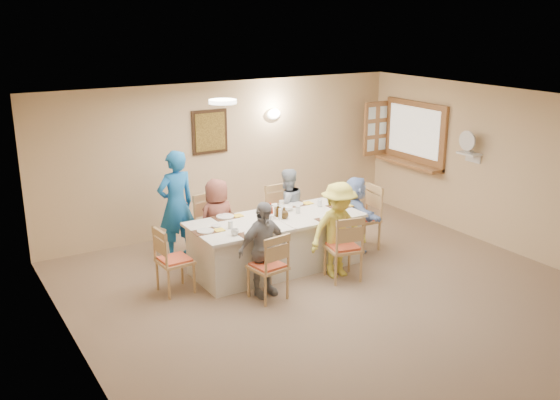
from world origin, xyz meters
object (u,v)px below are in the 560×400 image
dining_table (276,243)px  chair_front_right (343,247)px  chair_back_left (214,227)px  chair_left_end (175,259)px  diner_front_left (263,249)px  diner_back_right (287,208)px  diner_front_right (338,230)px  chair_front_left (268,265)px  diner_back_left (218,221)px  chair_back_right (283,216)px  desk_fan (469,145)px  condiment_ketchup (270,211)px  serving_hatch (415,134)px  diner_right_end (355,214)px  chair_right_end (362,218)px  caregiver (176,205)px

dining_table → chair_front_right: bearing=-53.1°
chair_back_left → chair_left_end: chair_back_left is taller
chair_left_end → diner_front_left: (0.95, -0.68, 0.18)m
diner_back_right → diner_front_right: (0.00, -1.36, 0.05)m
chair_left_end → diner_front_right: size_ratio=0.67×
chair_front_left → diner_back_left: diner_back_left is taller
chair_back_left → diner_back_right: size_ratio=0.78×
chair_back_right → diner_back_right: (0.00, -0.12, 0.16)m
desk_fan → diner_front_left: size_ratio=0.24×
chair_back_left → condiment_ketchup: size_ratio=4.26×
desk_fan → diner_back_left: desk_fan is taller
chair_front_right → desk_fan: bearing=-160.2°
chair_front_left → diner_back_left: 1.49m
serving_hatch → diner_right_end: serving_hatch is taller
serving_hatch → chair_right_end: bearing=-153.8°
diner_back_right → condiment_ketchup: size_ratio=5.44×
chair_back_right → chair_back_left: bearing=178.4°
dining_table → chair_right_end: bearing=0.0°
diner_front_right → condiment_ketchup: bearing=136.4°
diner_front_left → caregiver: bearing=96.8°
serving_hatch → chair_left_end: 5.17m
chair_back_right → chair_right_end: chair_right_end is taller
chair_back_right → diner_right_end: bearing=-45.9°
serving_hatch → desk_fan: (-0.11, -1.35, 0.05)m
condiment_ketchup → chair_left_end: bearing=-178.5°
chair_right_end → diner_front_left: bearing=-67.6°
chair_right_end → chair_back_right: bearing=-125.3°
chair_back_right → diner_back_right: diner_back_right is taller
diner_back_right → diner_right_end: bearing=141.6°
diner_back_right → desk_fan: bearing=159.1°
chair_back_left → diner_front_right: 1.91m
chair_front_left → chair_left_end: chair_left_end is taller
chair_left_end → chair_front_right: bearing=-114.0°
diner_front_right → serving_hatch: bearing=32.8°
chair_front_right → diner_back_right: (0.00, 1.48, 0.16)m
chair_front_left → chair_left_end: 1.24m
chair_back_left → chair_front_right: bearing=-64.6°
chair_back_left → diner_back_left: 0.18m
dining_table → chair_front_left: (-0.60, -0.80, 0.08)m
dining_table → condiment_ketchup: 0.50m
desk_fan → diner_front_left: desk_fan is taller
diner_front_left → caregiver: size_ratio=0.77×
desk_fan → caregiver: size_ratio=0.18×
desk_fan → chair_right_end: desk_fan is taller
serving_hatch → diner_front_right: 3.35m
diner_back_left → diner_back_right: bearing=171.7°
chair_right_end → caregiver: size_ratio=0.61×
chair_left_end → diner_back_left: size_ratio=0.72×
diner_front_left → caregiver: caregiver is taller
desk_fan → diner_back_right: bearing=157.9°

